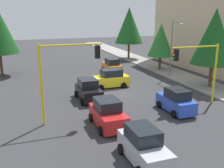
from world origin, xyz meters
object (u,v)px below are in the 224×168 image
(car_silver, at_px, (144,147))
(tree_roadside_near, at_px, (214,37))
(tree_roadside_far, at_px, (129,25))
(car_yellow, at_px, (110,79))
(traffic_signal_near_left, at_px, (198,63))
(car_blue, at_px, (176,101))
(car_orange, at_px, (112,66))
(car_red, at_px, (108,114))
(car_black, at_px, (88,90))
(tree_roadside_mid, at_px, (161,40))
(street_lamp_curbside, at_px, (173,43))
(traffic_signal_near_right, at_px, (66,67))

(car_silver, bearing_deg, tree_roadside_near, 129.12)
(tree_roadside_far, xyz_separation_m, car_yellow, (16.00, -9.07, -4.90))
(traffic_signal_near_left, xyz_separation_m, car_blue, (0.91, -2.62, -2.87))
(car_yellow, distance_m, car_orange, 7.08)
(tree_roadside_near, height_order, car_red, tree_roadside_near)
(car_red, bearing_deg, car_yellow, 159.71)
(tree_roadside_near, xyz_separation_m, car_silver, (10.87, -13.37, -4.62))
(car_black, bearing_deg, car_blue, 47.45)
(tree_roadside_mid, bearing_deg, tree_roadside_far, -177.14)
(tree_roadside_mid, bearing_deg, car_blue, -25.08)
(street_lamp_curbside, distance_m, car_black, 13.60)
(tree_roadside_far, bearing_deg, tree_roadside_near, 2.86)
(traffic_signal_near_right, relative_size, street_lamp_curbside, 0.84)
(street_lamp_curbside, bearing_deg, car_silver, -36.21)
(tree_roadside_near, xyz_separation_m, car_yellow, (-4.00, -10.07, -4.62))
(street_lamp_curbside, height_order, car_blue, street_lamp_curbside)
(car_yellow, relative_size, car_silver, 1.05)
(street_lamp_curbside, distance_m, tree_roadside_far, 14.47)
(car_red, height_order, car_yellow, same)
(car_yellow, xyz_separation_m, car_orange, (-6.60, 2.54, -0.00))
(street_lamp_curbside, xyz_separation_m, tree_roadside_far, (-14.39, 0.30, 1.45))
(street_lamp_curbside, relative_size, car_black, 1.81)
(street_lamp_curbside, bearing_deg, tree_roadside_near, 13.05)
(street_lamp_curbside, distance_m, car_silver, 20.72)
(tree_roadside_far, xyz_separation_m, car_blue, (24.91, -6.48, -4.90))
(car_silver, bearing_deg, car_yellow, 167.48)
(tree_roadside_mid, bearing_deg, traffic_signal_near_left, -17.31)
(car_blue, xyz_separation_m, car_black, (-5.47, -5.96, 0.00))
(tree_roadside_far, height_order, car_orange, tree_roadside_far)
(street_lamp_curbside, height_order, car_silver, street_lamp_curbside)
(traffic_signal_near_right, distance_m, car_orange, 17.31)
(tree_roadside_mid, xyz_separation_m, car_blue, (14.91, -6.98, -3.34))
(tree_roadside_far, bearing_deg, car_orange, -34.78)
(traffic_signal_near_left, distance_m, traffic_signal_near_right, 11.37)
(tree_roadside_mid, bearing_deg, car_black, -53.89)
(street_lamp_curbside, bearing_deg, tree_roadside_mid, 169.67)
(traffic_signal_near_left, bearing_deg, tree_roadside_near, 129.44)
(car_orange, distance_m, car_blue, 15.52)
(tree_roadside_mid, xyz_separation_m, car_orange, (-0.60, -7.02, -3.34))
(car_orange, xyz_separation_m, car_black, (10.04, -5.92, 0.00))
(car_yellow, bearing_deg, car_black, -44.46)
(car_yellow, distance_m, car_blue, 9.28)
(street_lamp_curbside, height_order, car_yellow, street_lamp_curbside)
(car_orange, bearing_deg, car_silver, -15.23)
(tree_roadside_mid, height_order, tree_roadside_near, tree_roadside_near)
(car_red, bearing_deg, tree_roadside_far, 153.79)
(tree_roadside_mid, bearing_deg, car_yellow, -57.90)
(car_red, relative_size, car_black, 1.01)
(traffic_signal_near_left, distance_m, tree_roadside_mid, 14.67)
(car_black, bearing_deg, car_orange, 149.49)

